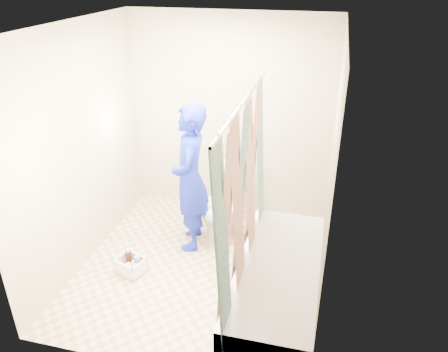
% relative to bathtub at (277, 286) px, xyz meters
% --- Properties ---
extents(floor, '(2.60, 2.60, 0.00)m').
position_rel_bathtub_xyz_m(floor, '(-0.85, 0.43, -0.27)').
color(floor, tan).
rests_on(floor, ground).
extents(ceiling, '(2.40, 2.60, 0.02)m').
position_rel_bathtub_xyz_m(ceiling, '(-0.85, 0.43, 2.13)').
color(ceiling, white).
rests_on(ceiling, wall_back).
extents(wall_back, '(2.40, 0.02, 2.40)m').
position_rel_bathtub_xyz_m(wall_back, '(-0.85, 1.73, 0.93)').
color(wall_back, tan).
rests_on(wall_back, ground).
extents(wall_front, '(2.40, 0.02, 2.40)m').
position_rel_bathtub_xyz_m(wall_front, '(-0.85, -0.88, 0.93)').
color(wall_front, tan).
rests_on(wall_front, ground).
extents(wall_left, '(0.02, 2.60, 2.40)m').
position_rel_bathtub_xyz_m(wall_left, '(-2.05, 0.43, 0.93)').
color(wall_left, tan).
rests_on(wall_left, ground).
extents(wall_right, '(0.02, 2.60, 2.40)m').
position_rel_bathtub_xyz_m(wall_right, '(0.35, 0.43, 0.93)').
color(wall_right, tan).
rests_on(wall_right, ground).
extents(bathtub, '(0.70, 1.75, 0.50)m').
position_rel_bathtub_xyz_m(bathtub, '(0.00, 0.00, 0.00)').
color(bathtub, white).
rests_on(bathtub, ground).
extents(curtain_rod, '(0.02, 1.90, 0.02)m').
position_rel_bathtub_xyz_m(curtain_rod, '(-0.33, 0.00, 1.68)').
color(curtain_rod, silver).
rests_on(curtain_rod, wall_back).
extents(shower_curtain, '(0.06, 1.75, 1.80)m').
position_rel_bathtub_xyz_m(shower_curtain, '(-0.33, 0.00, 0.75)').
color(shower_curtain, white).
rests_on(shower_curtain, curtain_rod).
extents(toilet, '(0.49, 0.80, 0.78)m').
position_rel_bathtub_xyz_m(toilet, '(-0.78, 1.09, 0.12)').
color(toilet, white).
rests_on(toilet, ground).
extents(tank_lid, '(0.49, 0.24, 0.04)m').
position_rel_bathtub_xyz_m(tank_lid, '(-0.79, 0.96, 0.19)').
color(tank_lid, silver).
rests_on(tank_lid, toilet).
extents(tank_internals, '(0.19, 0.06, 0.26)m').
position_rel_bathtub_xyz_m(tank_internals, '(-0.81, 1.30, 0.50)').
color(tank_internals, black).
rests_on(tank_internals, toilet).
extents(plumber, '(0.51, 0.66, 1.62)m').
position_rel_bathtub_xyz_m(plumber, '(-1.06, 0.82, 0.54)').
color(plumber, '#0F269F').
rests_on(plumber, ground).
extents(cleaning_caddy, '(0.33, 0.30, 0.21)m').
position_rel_bathtub_xyz_m(cleaning_caddy, '(-1.50, 0.16, -0.19)').
color(cleaning_caddy, white).
rests_on(cleaning_caddy, ground).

